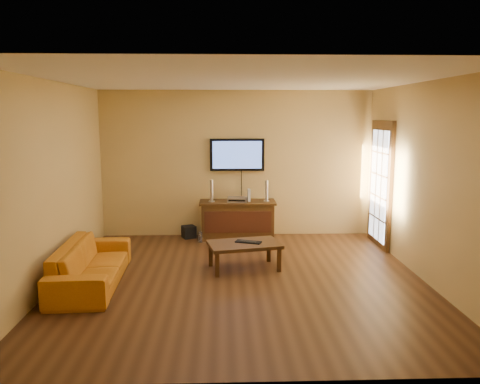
{
  "coord_description": "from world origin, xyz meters",
  "views": [
    {
      "loc": [
        -0.24,
        -6.16,
        2.24
      ],
      "look_at": [
        0.01,
        0.8,
        1.1
      ],
      "focal_mm": 35.0,
      "sensor_mm": 36.0,
      "label": 1
    }
  ],
  "objects_px": {
    "game_console": "(249,195)",
    "bottle": "(200,237)",
    "coffee_table": "(244,246)",
    "av_receiver": "(237,199)",
    "subwoofer": "(189,232)",
    "speaker_left": "(212,192)",
    "speaker_right": "(267,192)",
    "sofa": "(91,257)",
    "television": "(237,155)",
    "media_console": "(238,220)",
    "keyboard": "(248,242)"
  },
  "relations": [
    {
      "from": "speaker_right",
      "to": "av_receiver",
      "type": "height_order",
      "value": "speaker_right"
    },
    {
      "from": "speaker_left",
      "to": "keyboard",
      "type": "bearing_deg",
      "value": -71.21
    },
    {
      "from": "av_receiver",
      "to": "media_console",
      "type": "bearing_deg",
      "value": 87.75
    },
    {
      "from": "speaker_left",
      "to": "av_receiver",
      "type": "relative_size",
      "value": 1.15
    },
    {
      "from": "coffee_table",
      "to": "av_receiver",
      "type": "xyz_separation_m",
      "value": [
        -0.05,
        1.72,
        0.39
      ]
    },
    {
      "from": "media_console",
      "to": "game_console",
      "type": "height_order",
      "value": "game_console"
    },
    {
      "from": "speaker_right",
      "to": "bottle",
      "type": "relative_size",
      "value": 1.84
    },
    {
      "from": "media_console",
      "to": "keyboard",
      "type": "bearing_deg",
      "value": -86.47
    },
    {
      "from": "television",
      "to": "game_console",
      "type": "distance_m",
      "value": 0.78
    },
    {
      "from": "speaker_right",
      "to": "television",
      "type": "bearing_deg",
      "value": 155.49
    },
    {
      "from": "speaker_left",
      "to": "keyboard",
      "type": "xyz_separation_m",
      "value": [
        0.58,
        -1.7,
        -0.47
      ]
    },
    {
      "from": "bottle",
      "to": "speaker_right",
      "type": "bearing_deg",
      "value": 11.45
    },
    {
      "from": "television",
      "to": "speaker_right",
      "type": "height_order",
      "value": "television"
    },
    {
      "from": "coffee_table",
      "to": "subwoofer",
      "type": "xyz_separation_m",
      "value": [
        -0.95,
        1.81,
        -0.23
      ]
    },
    {
      "from": "subwoofer",
      "to": "bottle",
      "type": "bearing_deg",
      "value": -79.7
    },
    {
      "from": "speaker_left",
      "to": "subwoofer",
      "type": "height_order",
      "value": "speaker_left"
    },
    {
      "from": "coffee_table",
      "to": "bottle",
      "type": "relative_size",
      "value": 5.46
    },
    {
      "from": "media_console",
      "to": "keyboard",
      "type": "height_order",
      "value": "media_console"
    },
    {
      "from": "media_console",
      "to": "bottle",
      "type": "relative_size",
      "value": 6.64
    },
    {
      "from": "television",
      "to": "coffee_table",
      "type": "bearing_deg",
      "value": -88.7
    },
    {
      "from": "av_receiver",
      "to": "game_console",
      "type": "height_order",
      "value": "game_console"
    },
    {
      "from": "sofa",
      "to": "coffee_table",
      "type": "bearing_deg",
      "value": -77.34
    },
    {
      "from": "bottle",
      "to": "media_console",
      "type": "bearing_deg",
      "value": 21.3
    },
    {
      "from": "speaker_right",
      "to": "bottle",
      "type": "bearing_deg",
      "value": -168.55
    },
    {
      "from": "subwoofer",
      "to": "keyboard",
      "type": "height_order",
      "value": "keyboard"
    },
    {
      "from": "media_console",
      "to": "bottle",
      "type": "bearing_deg",
      "value": -158.7
    },
    {
      "from": "television",
      "to": "subwoofer",
      "type": "distance_m",
      "value": 1.68
    },
    {
      "from": "coffee_table",
      "to": "keyboard",
      "type": "distance_m",
      "value": 0.09
    },
    {
      "from": "game_console",
      "to": "speaker_right",
      "type": "bearing_deg",
      "value": -7.07
    },
    {
      "from": "keyboard",
      "to": "television",
      "type": "bearing_deg",
      "value": 93.13
    },
    {
      "from": "subwoofer",
      "to": "speaker_right",
      "type": "bearing_deg",
      "value": -27.55
    },
    {
      "from": "game_console",
      "to": "bottle",
      "type": "xyz_separation_m",
      "value": [
        -0.89,
        -0.27,
        -0.71
      ]
    },
    {
      "from": "coffee_table",
      "to": "media_console",
      "type": "bearing_deg",
      "value": 91.47
    },
    {
      "from": "media_console",
      "to": "sofa",
      "type": "height_order",
      "value": "sofa"
    },
    {
      "from": "television",
      "to": "av_receiver",
      "type": "relative_size",
      "value": 2.87
    },
    {
      "from": "speaker_left",
      "to": "speaker_right",
      "type": "distance_m",
      "value": 1.0
    },
    {
      "from": "television",
      "to": "coffee_table",
      "type": "xyz_separation_m",
      "value": [
        0.04,
        -1.97,
        -1.18
      ]
    },
    {
      "from": "speaker_left",
      "to": "speaker_right",
      "type": "relative_size",
      "value": 1.05
    },
    {
      "from": "game_console",
      "to": "av_receiver",
      "type": "bearing_deg",
      "value": -171.83
    },
    {
      "from": "television",
      "to": "sofa",
      "type": "bearing_deg",
      "value": -128.72
    },
    {
      "from": "coffee_table",
      "to": "av_receiver",
      "type": "distance_m",
      "value": 1.77
    },
    {
      "from": "speaker_left",
      "to": "game_console",
      "type": "bearing_deg",
      "value": 3.41
    },
    {
      "from": "subwoofer",
      "to": "bottle",
      "type": "height_order",
      "value": "subwoofer"
    },
    {
      "from": "media_console",
      "to": "coffee_table",
      "type": "height_order",
      "value": "media_console"
    },
    {
      "from": "media_console",
      "to": "av_receiver",
      "type": "relative_size",
      "value": 3.96
    },
    {
      "from": "keyboard",
      "to": "sofa",
      "type": "bearing_deg",
      "value": -164.82
    },
    {
      "from": "sofa",
      "to": "av_receiver",
      "type": "bearing_deg",
      "value": -44.04
    },
    {
      "from": "speaker_left",
      "to": "game_console",
      "type": "distance_m",
      "value": 0.69
    },
    {
      "from": "speaker_right",
      "to": "game_console",
      "type": "height_order",
      "value": "speaker_right"
    },
    {
      "from": "sofa",
      "to": "bottle",
      "type": "bearing_deg",
      "value": -35.93
    }
  ]
}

